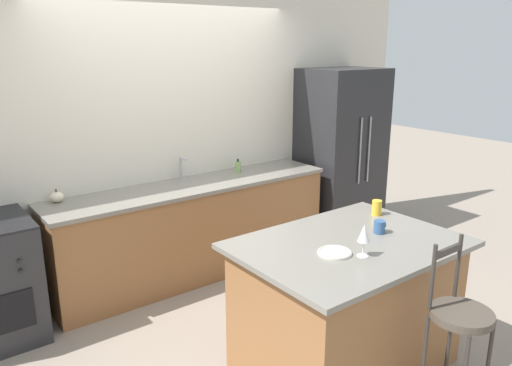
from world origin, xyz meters
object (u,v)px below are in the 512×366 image
object	(u,v)px
tumbler_cup	(377,208)
bar_stool_near	(458,333)
wine_glass	(364,234)
pumpkin_decoration	(57,197)
soap_bottle	(238,167)
dinner_plate	(335,252)
refrigerator	(340,153)
coffee_mug	(380,227)

from	to	relation	value
tumbler_cup	bar_stool_near	bearing A→B (deg)	-115.35
bar_stool_near	wine_glass	distance (m)	0.75
pumpkin_decoration	soap_bottle	bearing A→B (deg)	-2.64
soap_bottle	wine_glass	bearing A→B (deg)	-105.38
bar_stool_near	tumbler_cup	world-z (taller)	bar_stool_near
dinner_plate	tumbler_cup	size ratio (longest dim) A/B	1.86
dinner_plate	wine_glass	distance (m)	0.22
wine_glass	soap_bottle	size ratio (longest dim) A/B	1.51
dinner_plate	tumbler_cup	bearing A→B (deg)	22.46
wine_glass	tumbler_cup	distance (m)	0.81
refrigerator	coffee_mug	distance (m)	2.38
refrigerator	wine_glass	xyz separation A→B (m)	(-1.91, -2.02, 0.11)
refrigerator	bar_stool_near	bearing A→B (deg)	-123.84
dinner_plate	soap_bottle	size ratio (longest dim) A/B	1.57
bar_stool_near	coffee_mug	xyz separation A→B (m)	(0.20, 0.75, 0.36)
dinner_plate	tumbler_cup	xyz separation A→B (m)	(0.77, 0.32, 0.05)
coffee_mug	tumbler_cup	bearing A→B (deg)	42.81
pumpkin_decoration	bar_stool_near	bearing A→B (deg)	-64.36
wine_glass	coffee_mug	size ratio (longest dim) A/B	1.88
refrigerator	pumpkin_decoration	xyz separation A→B (m)	(-3.07, 0.23, -0.00)
refrigerator	soap_bottle	size ratio (longest dim) A/B	14.09
bar_stool_near	coffee_mug	distance (m)	0.85
dinner_plate	pumpkin_decoration	world-z (taller)	pumpkin_decoration
bar_stool_near	dinner_plate	xyz separation A→B (m)	(-0.30, 0.68, 0.33)
coffee_mug	refrigerator	bearing A→B (deg)	50.10
pumpkin_decoration	soap_bottle	distance (m)	1.76
wine_glass	coffee_mug	xyz separation A→B (m)	(0.39, 0.19, -0.10)
refrigerator	pumpkin_decoration	bearing A→B (deg)	175.68
refrigerator	bar_stool_near	xyz separation A→B (m)	(-1.72, -2.57, -0.36)
pumpkin_decoration	soap_bottle	xyz separation A→B (m)	(1.75, -0.08, 0.01)
refrigerator	tumbler_cup	distance (m)	2.00
refrigerator	wine_glass	size ratio (longest dim) A/B	9.30
dinner_plate	coffee_mug	distance (m)	0.50
refrigerator	soap_bottle	xyz separation A→B (m)	(-1.32, 0.15, 0.01)
refrigerator	tumbler_cup	xyz separation A→B (m)	(-1.25, -1.57, 0.02)
refrigerator	coffee_mug	world-z (taller)	refrigerator
tumbler_cup	wine_glass	bearing A→B (deg)	-146.00
dinner_plate	soap_bottle	bearing A→B (deg)	70.90
pumpkin_decoration	soap_bottle	world-z (taller)	soap_bottle
dinner_plate	soap_bottle	distance (m)	2.16
bar_stool_near	pumpkin_decoration	size ratio (longest dim) A/B	10.15
coffee_mug	bar_stool_near	bearing A→B (deg)	-104.90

